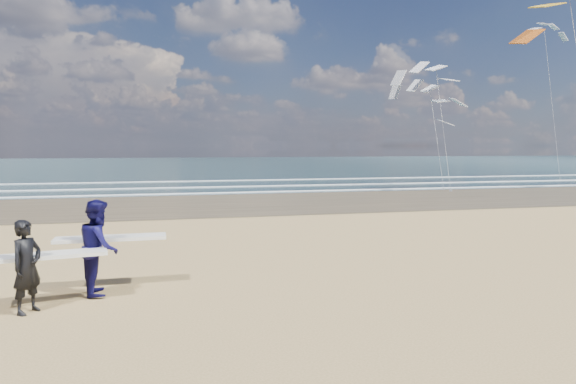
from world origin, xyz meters
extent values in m
cube|color=#473A25|center=(20.00, 18.00, 0.01)|extent=(220.00, 12.00, 0.01)
cube|color=#172F33|center=(20.00, 72.00, 0.01)|extent=(220.00, 100.00, 0.02)
cube|color=white|center=(20.00, 22.80, 0.05)|extent=(220.00, 0.50, 0.05)
cube|color=white|center=(20.00, 27.50, 0.05)|extent=(220.00, 0.50, 0.05)
cube|color=white|center=(20.00, 34.00, 0.05)|extent=(220.00, 0.50, 0.05)
imported|color=black|center=(-1.62, 0.88, 0.83)|extent=(0.66, 0.73, 1.66)
cube|color=white|center=(-1.42, 1.23, 0.94)|extent=(2.26, 0.89, 0.07)
imported|color=#0E0B40|center=(-0.53, 1.84, 0.95)|extent=(0.79, 0.98, 1.89)
cube|color=white|center=(-0.33, 2.19, 1.05)|extent=(2.21, 0.55, 0.07)
cube|color=slate|center=(19.13, 21.99, 0.05)|extent=(0.12, 0.12, 0.10)
cube|color=slate|center=(34.04, 28.31, 0.05)|extent=(0.12, 0.12, 0.10)
cube|color=slate|center=(18.91, 20.79, 0.05)|extent=(0.12, 0.12, 0.10)
camera|label=1|loc=(0.72, -8.82, 2.95)|focal=32.00mm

